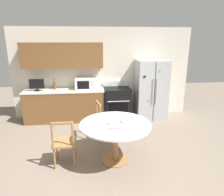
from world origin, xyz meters
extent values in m
plane|color=gray|center=(0.00, 0.00, 0.00)|extent=(14.00, 14.00, 0.00)
cube|color=silver|center=(0.00, 2.65, 1.30)|extent=(5.20, 0.10, 2.60)
cube|color=brown|center=(-1.10, 2.43, 1.84)|extent=(2.20, 0.34, 0.68)
cube|color=brown|center=(-1.10, 2.29, 0.43)|extent=(2.20, 0.62, 0.86)
cube|color=beige|center=(-1.10, 2.29, 0.88)|extent=(2.22, 0.64, 0.03)
cube|color=#B2B5BA|center=(1.37, 2.22, 0.85)|extent=(0.86, 0.72, 1.71)
cube|color=#333333|center=(1.37, 1.86, 0.85)|extent=(0.01, 0.01, 1.64)
cylinder|color=silver|center=(1.32, 1.85, 0.90)|extent=(0.02, 0.02, 0.72)
cylinder|color=silver|center=(1.42, 1.85, 0.90)|extent=(0.02, 0.02, 0.72)
cube|color=#3FB259|center=(1.48, 1.86, 1.46)|extent=(0.06, 0.02, 0.05)
cube|color=black|center=(1.07, 1.86, 1.31)|extent=(0.07, 0.02, 0.05)
cube|color=orange|center=(1.20, 1.86, 0.64)|extent=(0.05, 0.02, 0.04)
cube|color=black|center=(0.39, 2.26, 0.45)|extent=(0.74, 0.64, 0.90)
cube|color=black|center=(0.39, 1.94, 0.36)|extent=(0.53, 0.01, 0.40)
cylinder|color=silver|center=(0.39, 1.91, 0.63)|extent=(0.60, 0.02, 0.02)
cube|color=black|center=(0.39, 2.26, 0.91)|extent=(0.74, 0.64, 0.02)
cube|color=white|center=(0.39, 2.55, 1.00)|extent=(0.74, 0.06, 0.16)
cube|color=white|center=(-0.51, 2.35, 1.06)|extent=(0.55, 0.39, 0.31)
cube|color=black|center=(-0.56, 2.15, 1.06)|extent=(0.32, 0.01, 0.22)
cube|color=silver|center=(-0.31, 2.15, 1.06)|extent=(0.11, 0.01, 0.23)
cylinder|color=black|center=(-1.82, 2.27, 0.91)|extent=(0.16, 0.16, 0.02)
cylinder|color=black|center=(-1.82, 2.27, 0.94)|extent=(0.03, 0.03, 0.04)
cube|color=black|center=(-1.82, 2.27, 1.09)|extent=(0.39, 0.05, 0.27)
cylinder|color=brown|center=(-1.37, 2.39, 1.00)|extent=(0.07, 0.07, 0.20)
cylinder|color=brown|center=(-1.37, 2.39, 1.14)|extent=(0.03, 0.03, 0.08)
cylinder|color=#262626|center=(-1.37, 2.39, 1.18)|extent=(0.03, 0.03, 0.01)
cylinder|color=white|center=(0.07, 0.10, 0.75)|extent=(1.31, 1.31, 0.03)
cylinder|color=#9E7042|center=(0.07, 0.10, 0.38)|extent=(0.11, 0.11, 0.71)
cylinder|color=#9E7042|center=(0.07, 0.10, 0.01)|extent=(0.52, 0.52, 0.03)
cube|color=#9E7042|center=(-0.02, 1.04, 0.43)|extent=(0.49, 0.49, 0.04)
cylinder|color=#9E7042|center=(0.12, 1.24, 0.21)|extent=(0.04, 0.04, 0.41)
cylinder|color=#9E7042|center=(0.18, 0.90, 0.21)|extent=(0.04, 0.04, 0.41)
cylinder|color=#9E7042|center=(-0.22, 1.17, 0.21)|extent=(0.04, 0.04, 0.41)
cylinder|color=#9E7042|center=(-0.16, 0.84, 0.21)|extent=(0.04, 0.04, 0.41)
cylinder|color=#9E7042|center=(-0.24, 1.17, 0.68)|extent=(0.04, 0.04, 0.45)
cylinder|color=#9E7042|center=(-0.17, 0.83, 0.68)|extent=(0.04, 0.04, 0.45)
cube|color=#9E7042|center=(-0.20, 1.00, 0.88)|extent=(0.10, 0.35, 0.04)
cube|color=#9E7042|center=(-0.87, 0.12, 0.43)|extent=(0.43, 0.43, 0.04)
cylinder|color=#9E7042|center=(-1.05, 0.29, 0.21)|extent=(0.04, 0.04, 0.41)
cylinder|color=#9E7042|center=(-0.70, 0.30, 0.21)|extent=(0.04, 0.04, 0.41)
cylinder|color=#9E7042|center=(-1.04, -0.06, 0.21)|extent=(0.04, 0.04, 0.41)
cylinder|color=#9E7042|center=(-0.69, -0.04, 0.21)|extent=(0.04, 0.04, 0.41)
cylinder|color=#9E7042|center=(-1.03, -0.07, 0.68)|extent=(0.04, 0.04, 0.45)
cylinder|color=#9E7042|center=(-0.69, -0.06, 0.68)|extent=(0.04, 0.04, 0.45)
cube|color=#9E7042|center=(-0.86, -0.07, 0.88)|extent=(0.35, 0.05, 0.04)
cylinder|color=silver|center=(-0.01, 0.05, 0.81)|extent=(0.10, 0.10, 0.09)
cylinder|color=#4C8C59|center=(-0.01, 0.05, 0.79)|extent=(0.08, 0.08, 0.05)
cylinder|color=pink|center=(0.04, -0.11, 0.79)|extent=(0.16, 0.06, 0.05)
cube|color=white|center=(0.31, 0.11, 0.77)|extent=(0.27, 0.33, 0.01)
cube|color=beige|center=(0.31, 0.11, 0.77)|extent=(0.29, 0.35, 0.01)
cube|color=silver|center=(0.31, 0.11, 0.78)|extent=(0.31, 0.36, 0.01)
camera|label=1|loc=(-0.35, -3.25, 2.22)|focal=32.00mm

